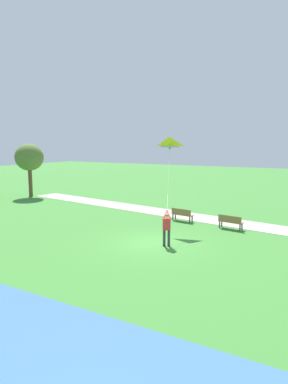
{
  "coord_description": "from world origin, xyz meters",
  "views": [
    {
      "loc": [
        -15.51,
        -8.15,
        5.31
      ],
      "look_at": [
        -0.08,
        0.61,
        2.73
      ],
      "focal_mm": 31.61,
      "sensor_mm": 36.0,
      "label": 1
    }
  ],
  "objects_px": {
    "park_bench_near_walkway": "(230,221)",
    "park_bench_far_walkway": "(182,214)",
    "tree_treeline_left": "(29,158)",
    "flying_kite": "(169,144)",
    "person_kite_flyer": "(167,226)"
  },
  "relations": [
    {
      "from": "park_bench_near_walkway",
      "to": "park_bench_far_walkway",
      "type": "xyz_separation_m",
      "value": [
        0.5,
        3.46,
        0.0
      ]
    },
    {
      "from": "park_bench_near_walkway",
      "to": "park_bench_far_walkway",
      "type": "height_order",
      "value": "same"
    },
    {
      "from": "tree_treeline_left",
      "to": "park_bench_near_walkway",
      "type": "bearing_deg",
      "value": -98.41
    },
    {
      "from": "park_bench_near_walkway",
      "to": "tree_treeline_left",
      "type": "relative_size",
      "value": 0.3
    },
    {
      "from": "flying_kite",
      "to": "park_bench_far_walkway",
      "type": "distance_m",
      "value": 5.08
    },
    {
      "from": "person_kite_flyer",
      "to": "park_bench_near_walkway",
      "type": "height_order",
      "value": "person_kite_flyer"
    },
    {
      "from": "person_kite_flyer",
      "to": "park_bench_far_walkway",
      "type": "relative_size",
      "value": 1.18
    },
    {
      "from": "park_bench_far_walkway",
      "to": "tree_treeline_left",
      "type": "relative_size",
      "value": 0.3
    },
    {
      "from": "flying_kite",
      "to": "park_bench_near_walkway",
      "type": "bearing_deg",
      "value": -70.08
    },
    {
      "from": "park_bench_near_walkway",
      "to": "park_bench_far_walkway",
      "type": "relative_size",
      "value": 1.0
    },
    {
      "from": "flying_kite",
      "to": "park_bench_near_walkway",
      "type": "relative_size",
      "value": 2.53
    },
    {
      "from": "person_kite_flyer",
      "to": "park_bench_near_walkway",
      "type": "relative_size",
      "value": 1.18
    },
    {
      "from": "person_kite_flyer",
      "to": "flying_kite",
      "type": "distance_m",
      "value": 5.89
    },
    {
      "from": "park_bench_far_walkway",
      "to": "tree_treeline_left",
      "type": "height_order",
      "value": "tree_treeline_left"
    },
    {
      "from": "tree_treeline_left",
      "to": "flying_kite",
      "type": "bearing_deg",
      "value": -104.25
    }
  ]
}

